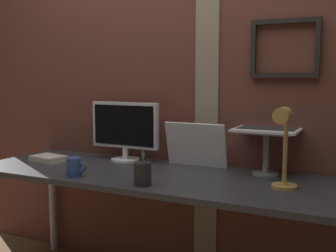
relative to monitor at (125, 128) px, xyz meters
name	(u,v)px	position (x,y,z in m)	size (l,w,h in m)	color
brick_wall_back	(177,67)	(0.27, 0.18, 0.37)	(3.15, 0.16, 2.61)	brown
desk	(160,185)	(0.36, -0.23, -0.27)	(2.16, 0.70, 0.73)	#333338
monitor	(125,128)	(0.00, 0.00, 0.00)	(0.46, 0.18, 0.37)	white
laptop_stand	(266,146)	(0.88, 0.00, -0.05)	(0.28, 0.22, 0.24)	gray
laptop	(270,120)	(0.88, 0.08, 0.08)	(0.34, 0.33, 0.22)	white
whiteboard_panel	(196,145)	(0.46, 0.03, -0.08)	(0.37, 0.02, 0.26)	white
desk_lamp	(283,139)	(1.02, -0.28, 0.03)	(0.12, 0.20, 0.39)	tan
pen_cup	(143,174)	(0.40, -0.48, -0.15)	(0.08, 0.08, 0.18)	#262628
coffee_mug	(74,167)	(-0.02, -0.48, -0.16)	(0.12, 0.08, 0.10)	#2D4C8C
paper_clutter_stack	(48,158)	(-0.42, -0.23, -0.19)	(0.20, 0.14, 0.03)	silver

